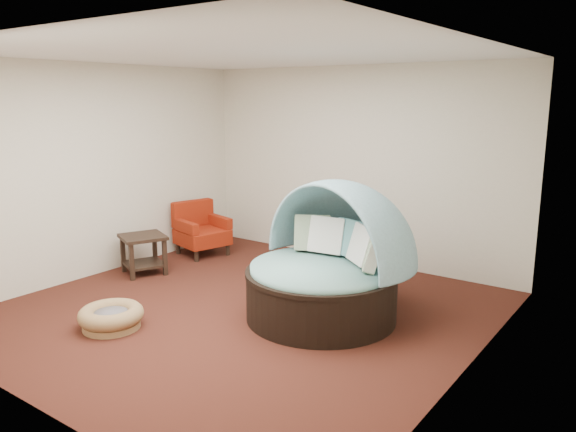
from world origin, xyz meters
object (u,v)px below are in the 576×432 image
Objects in this scene: canopy_daybed at (328,255)px; pet_basket at (111,317)px; side_table at (143,249)px; red_armchair at (201,230)px.

canopy_daybed reaches higher than pet_basket.
side_table is at bearing 129.60° from pet_basket.
side_table is at bearing -72.35° from red_armchair.
side_table reaches higher than pet_basket.
pet_basket is at bearing -49.68° from red_armchair.
canopy_daybed is 2.37m from pet_basket.
red_armchair reaches higher than pet_basket.
canopy_daybed is 2.45× the size of red_armchair.
canopy_daybed is at bearing 3.55° from side_table.
pet_basket is 2.88m from red_armchair.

